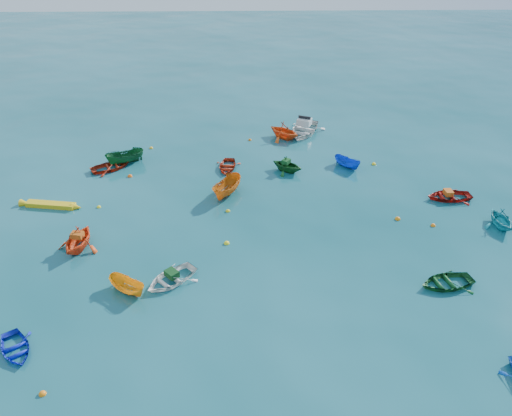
{
  "coord_description": "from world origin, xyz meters",
  "views": [
    {
      "loc": [
        -0.72,
        -23.98,
        18.19
      ],
      "look_at": [
        0.0,
        5.0,
        0.4
      ],
      "focal_mm": 35.0,
      "sensor_mm": 36.0,
      "label": 1
    }
  ],
  "objects_px": {
    "dinghy_blue_sw": "(16,351)",
    "dinghy_white_near": "(171,281)",
    "motorboat_white": "(304,133)",
    "kayak_yellow": "(51,207)"
  },
  "relations": [
    {
      "from": "dinghy_white_near",
      "to": "dinghy_blue_sw",
      "type": "bearing_deg",
      "value": -97.91
    },
    {
      "from": "dinghy_white_near",
      "to": "motorboat_white",
      "type": "distance_m",
      "value": 23.1
    },
    {
      "from": "kayak_yellow",
      "to": "motorboat_white",
      "type": "height_order",
      "value": "motorboat_white"
    },
    {
      "from": "dinghy_blue_sw",
      "to": "dinghy_white_near",
      "type": "bearing_deg",
      "value": 2.39
    },
    {
      "from": "dinghy_blue_sw",
      "to": "dinghy_white_near",
      "type": "distance_m",
      "value": 8.37
    },
    {
      "from": "dinghy_blue_sw",
      "to": "dinghy_white_near",
      "type": "height_order",
      "value": "dinghy_white_near"
    },
    {
      "from": "kayak_yellow",
      "to": "dinghy_blue_sw",
      "type": "bearing_deg",
      "value": -159.78
    },
    {
      "from": "dinghy_blue_sw",
      "to": "kayak_yellow",
      "type": "height_order",
      "value": "dinghy_blue_sw"
    },
    {
      "from": "dinghy_white_near",
      "to": "motorboat_white",
      "type": "xyz_separation_m",
      "value": [
        9.72,
        20.95,
        0.0
      ]
    },
    {
      "from": "dinghy_white_near",
      "to": "kayak_yellow",
      "type": "xyz_separation_m",
      "value": [
        -9.38,
        8.32,
        0.0
      ]
    }
  ]
}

